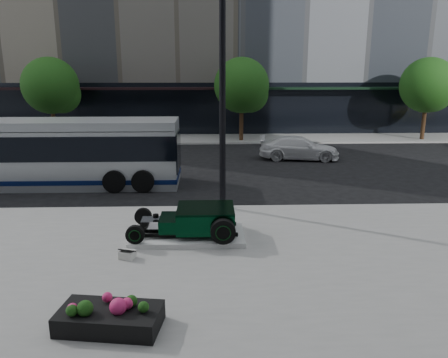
{
  "coord_description": "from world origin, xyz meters",
  "views": [
    {
      "loc": [
        -1.22,
        -17.55,
        5.16
      ],
      "look_at": [
        -0.72,
        -2.19,
        1.2
      ],
      "focal_mm": 35.0,
      "sensor_mm": 36.0,
      "label": 1
    }
  ],
  "objects_px": {
    "flower_planter": "(110,317)",
    "hot_rod": "(198,219)",
    "lamppost": "(222,114)",
    "white_sedan": "(299,148)",
    "transit_bus": "(42,153)"
  },
  "relations": [
    {
      "from": "hot_rod",
      "to": "flower_planter",
      "type": "height_order",
      "value": "hot_rod"
    },
    {
      "from": "lamppost",
      "to": "flower_planter",
      "type": "distance_m",
      "value": 8.6
    },
    {
      "from": "transit_bus",
      "to": "white_sedan",
      "type": "xyz_separation_m",
      "value": [
        12.51,
        5.28,
        -0.83
      ]
    },
    {
      "from": "hot_rod",
      "to": "lamppost",
      "type": "xyz_separation_m",
      "value": [
        0.81,
        2.89,
        2.84
      ]
    },
    {
      "from": "flower_planter",
      "to": "hot_rod",
      "type": "bearing_deg",
      "value": 70.66
    },
    {
      "from": "lamppost",
      "to": "transit_bus",
      "type": "bearing_deg",
      "value": 154.14
    },
    {
      "from": "hot_rod",
      "to": "flower_planter",
      "type": "bearing_deg",
      "value": -109.34
    },
    {
      "from": "white_sedan",
      "to": "hot_rod",
      "type": "bearing_deg",
      "value": 162.43
    },
    {
      "from": "lamppost",
      "to": "hot_rod",
      "type": "bearing_deg",
      "value": -105.68
    },
    {
      "from": "lamppost",
      "to": "transit_bus",
      "type": "relative_size",
      "value": 0.61
    },
    {
      "from": "transit_bus",
      "to": "hot_rod",
      "type": "bearing_deg",
      "value": -43.55
    },
    {
      "from": "lamppost",
      "to": "flower_planter",
      "type": "xyz_separation_m",
      "value": [
        -2.46,
        -7.6,
        -3.18
      ]
    },
    {
      "from": "lamppost",
      "to": "white_sedan",
      "type": "xyz_separation_m",
      "value": [
        4.65,
        9.09,
        -2.89
      ]
    },
    {
      "from": "hot_rod",
      "to": "transit_bus",
      "type": "xyz_separation_m",
      "value": [
        -7.05,
        6.7,
        0.79
      ]
    },
    {
      "from": "hot_rod",
      "to": "transit_bus",
      "type": "bearing_deg",
      "value": 136.45
    }
  ]
}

